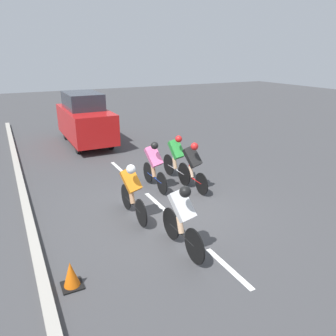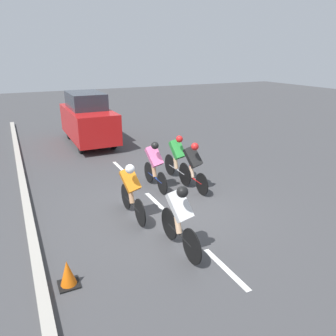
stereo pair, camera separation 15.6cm
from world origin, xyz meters
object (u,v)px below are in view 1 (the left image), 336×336
traffic_cone (71,275)px  cyclist_black (192,164)px  cyclist_white (182,216)px  cyclist_pink (154,164)px  cyclist_green (176,157)px  support_car (85,119)px  cyclist_orange (132,189)px

traffic_cone → cyclist_black: bearing=-146.1°
cyclist_black → cyclist_white: bearing=55.4°
cyclist_pink → cyclist_white: (0.88, 3.23, 0.01)m
cyclist_pink → cyclist_green: bearing=-161.6°
cyclist_pink → support_car: (0.53, -6.06, 0.31)m
cyclist_green → cyclist_orange: (2.15, 1.73, -0.01)m
cyclist_white → support_car: size_ratio=0.40×
cyclist_white → cyclist_black: bearing=-124.6°
cyclist_green → cyclist_orange: size_ratio=1.03×
cyclist_white → cyclist_green: 3.95m
traffic_cone → cyclist_pink: bearing=-133.4°
cyclist_green → cyclist_black: size_ratio=1.04×
cyclist_white → traffic_cone: (2.22, 0.05, -0.58)m
cyclist_orange → cyclist_green: bearing=-141.1°
cyclist_green → cyclist_black: (-0.08, 0.84, 0.01)m
support_car → traffic_cone: bearing=74.6°
cyclist_white → support_car: 9.30m
traffic_cone → cyclist_orange: bearing=-135.1°
cyclist_green → support_car: (1.43, -5.76, 0.32)m
cyclist_pink → support_car: bearing=-85.0°
cyclist_black → support_car: size_ratio=0.40×
cyclist_white → support_car: bearing=-92.1°
cyclist_pink → cyclist_orange: cyclist_pink is taller
cyclist_white → traffic_cone: 2.30m
cyclist_green → cyclist_pink: bearing=18.4°
cyclist_black → cyclist_orange: bearing=21.9°
cyclist_orange → cyclist_white: bearing=101.5°
cyclist_white → cyclist_orange: cyclist_white is taller
cyclist_black → support_car: 6.78m
cyclist_orange → traffic_cone: cyclist_orange is taller
cyclist_pink → cyclist_orange: 1.90m
support_car → cyclist_pink: bearing=95.0°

